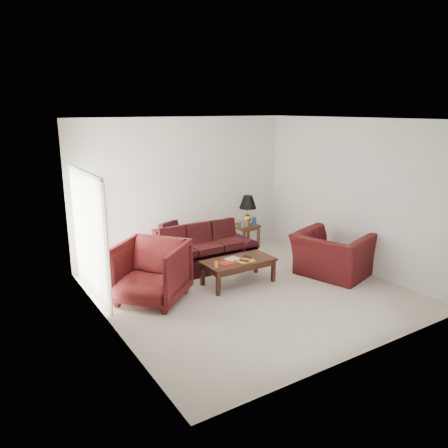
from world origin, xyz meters
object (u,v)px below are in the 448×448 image
(floor_lamp, at_px, (100,232))
(armchair_right, at_px, (332,255))
(coffee_table, at_px, (238,272))
(sofa, at_px, (203,249))
(armchair_left, at_px, (151,272))
(end_table, at_px, (246,236))

(floor_lamp, height_order, armchair_right, floor_lamp)
(coffee_table, bearing_deg, armchair_right, -11.48)
(sofa, xyz_separation_m, armchair_right, (1.95, -1.62, -0.01))
(armchair_right, bearing_deg, coffee_table, 53.18)
(floor_lamp, distance_m, armchair_right, 4.51)
(floor_lamp, bearing_deg, armchair_left, -78.19)
(sofa, distance_m, armchair_right, 2.54)
(armchair_right, bearing_deg, floor_lamp, 39.97)
(floor_lamp, relative_size, coffee_table, 1.31)
(end_table, bearing_deg, floor_lamp, 179.16)
(armchair_right, bearing_deg, armchair_left, 59.83)
(armchair_left, relative_size, coffee_table, 0.85)
(sofa, distance_m, coffee_table, 1.03)
(sofa, xyz_separation_m, end_table, (1.59, 0.76, -0.16))
(sofa, bearing_deg, floor_lamp, 159.64)
(armchair_left, xyz_separation_m, coffee_table, (1.67, -0.16, -0.28))
(end_table, xyz_separation_m, coffee_table, (-1.40, -1.75, -0.04))
(armchair_left, bearing_deg, coffee_table, 43.59)
(end_table, bearing_deg, sofa, -154.52)
(floor_lamp, xyz_separation_m, armchair_left, (0.34, -1.64, -0.36))
(floor_lamp, distance_m, coffee_table, 2.77)
(sofa, distance_m, armchair_left, 1.70)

